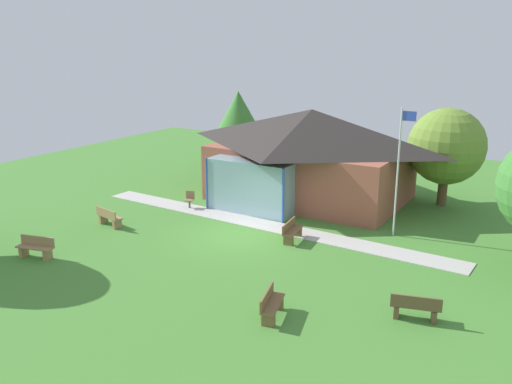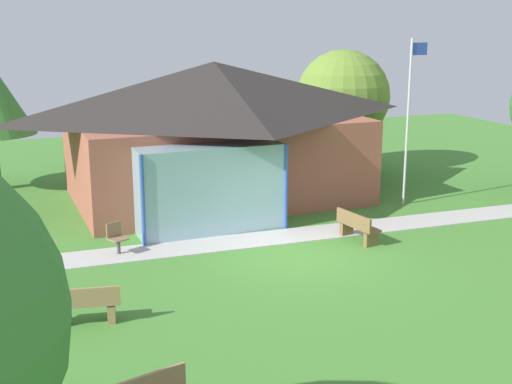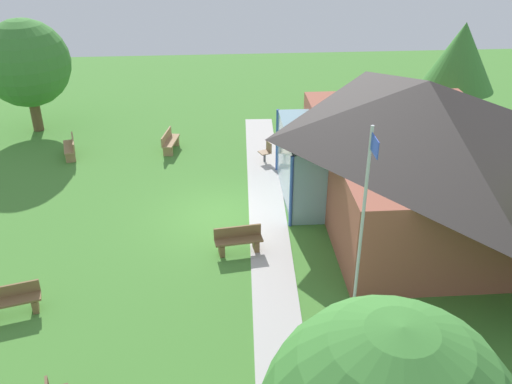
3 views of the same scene
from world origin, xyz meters
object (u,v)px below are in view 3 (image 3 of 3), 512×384
object	(u,v)px
bench_front_left	(71,148)
pavilion	(414,146)
bench_mid_left	(170,142)
tree_behind_pavilion_left	(461,57)
flagpole	(363,224)
tree_lawn_corner	(26,63)
bench_front_right	(12,301)
patio_chair_west	(266,153)
bench_rear_near_path	(238,241)

from	to	relation	value
bench_front_left	pavilion	bearing A→B (deg)	-127.50
bench_mid_left	tree_behind_pavilion_left	distance (m)	13.46
flagpole	tree_lawn_corner	xyz separation A→B (m)	(-14.38, -11.88, 0.13)
bench_mid_left	bench_front_left	bearing A→B (deg)	-74.16
pavilion	tree_lawn_corner	world-z (taller)	tree_lawn_corner
bench_front_right	bench_mid_left	bearing A→B (deg)	-124.21
pavilion	patio_chair_west	distance (m)	6.67
pavilion	tree_lawn_corner	size ratio (longest dim) A/B	2.04
tree_behind_pavilion_left	tree_lawn_corner	bearing A→B (deg)	-94.41
bench_rear_near_path	bench_front_left	bearing A→B (deg)	-56.34
flagpole	bench_front_left	distance (m)	15.03
patio_chair_west	tree_behind_pavilion_left	xyz separation A→B (m)	(-2.81, 8.94, 3.11)
bench_mid_left	bench_rear_near_path	bearing A→B (deg)	29.29
patio_chair_west	tree_behind_pavilion_left	bearing A→B (deg)	-94.79
flagpole	bench_mid_left	xyz separation A→B (m)	(-11.54, -5.48, -2.67)
bench_mid_left	bench_rear_near_path	xyz separation A→B (m)	(8.01, 2.63, 0.00)
pavilion	bench_rear_near_path	distance (m)	6.77
pavilion	tree_behind_pavilion_left	world-z (taller)	tree_behind_pavilion_left
flagpole	patio_chair_west	distance (m)	10.51
patio_chair_west	tree_lawn_corner	size ratio (longest dim) A/B	0.17
bench_mid_left	tree_lawn_corner	bearing A→B (deg)	-102.86
patio_chair_west	flagpole	bearing A→B (deg)	165.64
pavilion	bench_front_right	size ratio (longest dim) A/B	6.77
flagpole	bench_front_left	world-z (taller)	flagpole
tree_lawn_corner	tree_behind_pavilion_left	bearing A→B (deg)	85.59
bench_rear_near_path	tree_lawn_corner	size ratio (longest dim) A/B	0.30
bench_rear_near_path	patio_chair_west	bearing A→B (deg)	-110.46
bench_mid_left	bench_front_right	xyz separation A→B (m)	(10.50, -3.55, 0.00)
pavilion	bench_mid_left	size ratio (longest dim) A/B	6.79
pavilion	bench_rear_near_path	size ratio (longest dim) A/B	6.84
flagpole	pavilion	bearing A→B (deg)	150.63
pavilion	bench_rear_near_path	bearing A→B (deg)	-70.17
bench_rear_near_path	bench_mid_left	bearing A→B (deg)	-79.77
bench_front_right	patio_chair_west	world-z (taller)	patio_chair_west
flagpole	bench_front_right	distance (m)	9.47
pavilion	patio_chair_west	size ratio (longest dim) A/B	12.30
bench_rear_near_path	tree_behind_pavilion_left	xyz separation A→B (m)	(-9.36, 10.40, 3.12)
tree_lawn_corner	tree_behind_pavilion_left	world-z (taller)	tree_lawn_corner
tree_lawn_corner	bench_front_left	bearing A→B (deg)	34.79
flagpole	tree_behind_pavilion_left	size ratio (longest dim) A/B	1.10
pavilion	flagpole	world-z (taller)	flagpole
bench_rear_near_path	tree_lawn_corner	distance (m)	14.39
bench_front_right	tree_lawn_corner	distance (m)	13.93
bench_front_left	tree_lawn_corner	xyz separation A→B (m)	(-3.19, -2.22, 2.80)
pavilion	bench_front_right	xyz separation A→B (m)	(4.68, -12.24, -2.07)
bench_front_right	tree_behind_pavilion_left	size ratio (longest dim) A/B	0.31
bench_front_left	flagpole	bearing A→B (deg)	-153.66
bench_front_right	bench_rear_near_path	size ratio (longest dim) A/B	1.01
bench_mid_left	bench_front_left	distance (m)	4.19
pavilion	tree_behind_pavilion_left	xyz separation A→B (m)	(-7.17, 4.33, 1.05)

